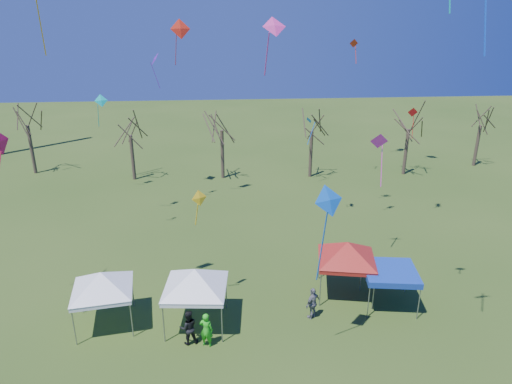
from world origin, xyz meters
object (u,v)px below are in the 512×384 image
at_px(tent_red, 347,246).
at_px(person_grey, 313,303).
at_px(person_dark, 188,327).
at_px(tent_white_mid, 195,273).
at_px(tree_0, 24,107).
at_px(tree_4, 411,113).
at_px(tree_2, 221,112).
at_px(tree_5, 483,111).
at_px(tent_white_west, 101,276).
at_px(tree_1, 129,119).
at_px(tent_blue, 390,272).
at_px(tree_3, 313,114).
at_px(person_green, 206,330).

height_order(tent_red, person_grey, tent_red).
relative_size(person_grey, person_dark, 0.99).
xyz_separation_m(tent_white_mid, person_dark, (-0.34, -1.40, -2.05)).
distance_m(tree_0, tree_4, 36.36).
relative_size(tree_2, person_dark, 4.70).
bearing_deg(tree_5, tree_2, -176.30).
bearing_deg(person_grey, tent_white_west, -42.37).
xyz_separation_m(tree_1, tree_5, (34.49, 1.42, -0.06)).
bearing_deg(tent_white_west, tree_0, 116.16).
bearing_deg(tree_5, tent_red, -131.80).
bearing_deg(tent_blue, tree_1, 127.49).
height_order(tree_1, tree_3, tree_3).
bearing_deg(tree_4, person_dark, -130.03).
bearing_deg(tree_4, tent_blue, -113.78).
xyz_separation_m(tent_white_mid, tent_blue, (10.03, 0.86, -1.00)).
relative_size(tree_0, tree_5, 1.13).
relative_size(tree_0, tent_blue, 2.78).
height_order(tree_0, tree_5, tree_0).
bearing_deg(person_grey, tree_5, -172.88).
distance_m(tree_0, person_dark, 32.01).
distance_m(tree_1, tent_red, 25.54).
relative_size(tent_red, person_dark, 2.34).
relative_size(tree_4, tent_blue, 2.60).
xyz_separation_m(tent_blue, person_green, (-9.54, -2.50, -1.05)).
xyz_separation_m(tent_blue, person_grey, (-4.22, -0.82, -1.07)).
bearing_deg(person_grey, person_dark, -27.40).
xyz_separation_m(tree_2, tent_white_mid, (-1.66, -22.45, -3.37)).
xyz_separation_m(tree_0, tree_2, (18.48, -3.01, -0.20)).
bearing_deg(tree_1, tree_4, -1.42).
bearing_deg(tent_blue, tree_4, 66.22).
xyz_separation_m(tree_0, person_green, (17.31, -27.11, -5.62)).
xyz_separation_m(tree_0, person_grey, (22.63, -25.42, -5.63)).
bearing_deg(tent_white_west, tent_white_mid, -4.60).
xyz_separation_m(tree_1, tent_red, (14.75, -20.65, -2.84)).
bearing_deg(tent_blue, tree_2, 111.19).
relative_size(tent_white_mid, tent_blue, 1.35).
bearing_deg(tree_2, tent_white_mid, -94.23).
bearing_deg(tree_4, tent_red, -119.61).
height_order(tent_blue, person_green, tent_blue).
xyz_separation_m(tree_5, tent_red, (-19.74, -22.07, -2.78)).
bearing_deg(person_dark, tent_white_mid, -113.51).
height_order(tree_4, person_dark, tree_4).
xyz_separation_m(tent_red, tent_blue, (2.02, -1.21, -1.03)).
height_order(tent_white_west, tent_white_mid, tent_white_mid).
xyz_separation_m(tent_red, person_green, (-7.52, -3.72, -2.08)).
distance_m(tree_0, person_grey, 34.50).
relative_size(tree_1, tree_2, 0.92).
relative_size(tree_3, tent_blue, 2.61).
relative_size(tree_0, person_green, 4.84).
distance_m(tree_4, tent_blue, 23.55).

